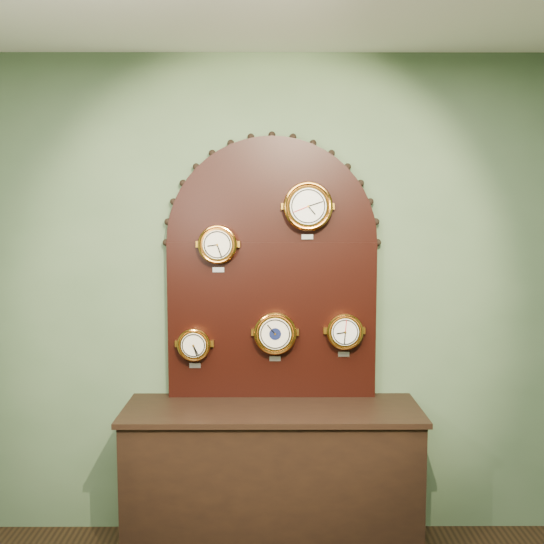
{
  "coord_description": "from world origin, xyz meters",
  "views": [
    {
      "loc": [
        -0.01,
        -1.15,
        1.92
      ],
      "look_at": [
        0.0,
        2.25,
        1.58
      ],
      "focal_mm": 41.55,
      "sensor_mm": 36.0,
      "label": 1
    }
  ],
  "objects_px": {
    "barometer": "(275,333)",
    "tide_clock": "(345,331)",
    "display_board": "(272,261)",
    "roman_clock": "(218,244)",
    "arabic_clock": "(308,206)",
    "hygrometer": "(194,344)",
    "shop_counter": "(272,482)"
  },
  "relations": [
    {
      "from": "roman_clock",
      "to": "barometer",
      "type": "distance_m",
      "value": 0.6
    },
    {
      "from": "barometer",
      "to": "tide_clock",
      "type": "relative_size",
      "value": 1.13
    },
    {
      "from": "roman_clock",
      "to": "arabic_clock",
      "type": "distance_m",
      "value": 0.55
    },
    {
      "from": "arabic_clock",
      "to": "shop_counter",
      "type": "bearing_deg",
      "value": -142.86
    },
    {
      "from": "barometer",
      "to": "shop_counter",
      "type": "bearing_deg",
      "value": -96.75
    },
    {
      "from": "shop_counter",
      "to": "arabic_clock",
      "type": "relative_size",
      "value": 4.95
    },
    {
      "from": "shop_counter",
      "to": "roman_clock",
      "type": "xyz_separation_m",
      "value": [
        -0.3,
        0.15,
        1.32
      ]
    },
    {
      "from": "roman_clock",
      "to": "tide_clock",
      "type": "bearing_deg",
      "value": 0.02
    },
    {
      "from": "display_board",
      "to": "barometer",
      "type": "distance_m",
      "value": 0.41
    },
    {
      "from": "shop_counter",
      "to": "roman_clock",
      "type": "bearing_deg",
      "value": 153.26
    },
    {
      "from": "tide_clock",
      "to": "barometer",
      "type": "bearing_deg",
      "value": -179.86
    },
    {
      "from": "tide_clock",
      "to": "roman_clock",
      "type": "bearing_deg",
      "value": -179.98
    },
    {
      "from": "display_board",
      "to": "arabic_clock",
      "type": "xyz_separation_m",
      "value": [
        0.2,
        -0.07,
        0.31
      ]
    },
    {
      "from": "arabic_clock",
      "to": "tide_clock",
      "type": "bearing_deg",
      "value": 0.43
    },
    {
      "from": "roman_clock",
      "to": "barometer",
      "type": "relative_size",
      "value": 0.92
    },
    {
      "from": "barometer",
      "to": "display_board",
      "type": "bearing_deg",
      "value": 105.09
    },
    {
      "from": "roman_clock",
      "to": "shop_counter",
      "type": "bearing_deg",
      "value": -26.74
    },
    {
      "from": "shop_counter",
      "to": "roman_clock",
      "type": "height_order",
      "value": "roman_clock"
    },
    {
      "from": "tide_clock",
      "to": "shop_counter",
      "type": "bearing_deg",
      "value": -159.65
    },
    {
      "from": "display_board",
      "to": "roman_clock",
      "type": "height_order",
      "value": "display_board"
    },
    {
      "from": "display_board",
      "to": "tide_clock",
      "type": "distance_m",
      "value": 0.58
    },
    {
      "from": "barometer",
      "to": "tide_clock",
      "type": "distance_m",
      "value": 0.4
    },
    {
      "from": "roman_clock",
      "to": "arabic_clock",
      "type": "bearing_deg",
      "value": -0.15
    },
    {
      "from": "tide_clock",
      "to": "display_board",
      "type": "bearing_deg",
      "value": 170.94
    },
    {
      "from": "display_board",
      "to": "hygrometer",
      "type": "distance_m",
      "value": 0.65
    },
    {
      "from": "arabic_clock",
      "to": "hygrometer",
      "type": "xyz_separation_m",
      "value": [
        -0.65,
        0.0,
        -0.78
      ]
    },
    {
      "from": "hygrometer",
      "to": "barometer",
      "type": "bearing_deg",
      "value": -0.19
    },
    {
      "from": "shop_counter",
      "to": "hygrometer",
      "type": "height_order",
      "value": "hygrometer"
    },
    {
      "from": "display_board",
      "to": "barometer",
      "type": "relative_size",
      "value": 5.21
    },
    {
      "from": "arabic_clock",
      "to": "hygrometer",
      "type": "relative_size",
      "value": 1.34
    },
    {
      "from": "shop_counter",
      "to": "arabic_clock",
      "type": "distance_m",
      "value": 1.56
    },
    {
      "from": "shop_counter",
      "to": "barometer",
      "type": "relative_size",
      "value": 5.45
    }
  ]
}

